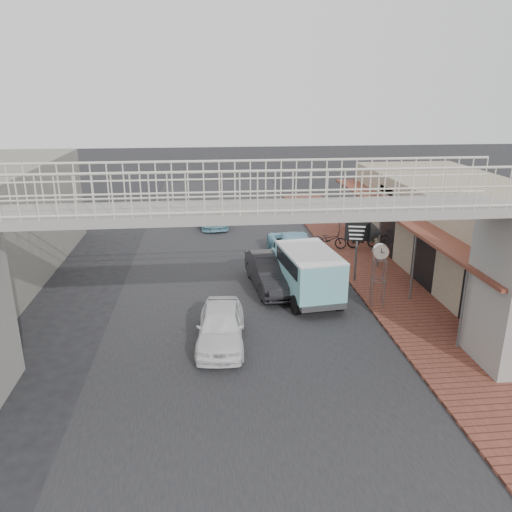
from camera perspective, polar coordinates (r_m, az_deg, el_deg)
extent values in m
plane|color=black|center=(18.93, -1.46, -7.26)|extent=(120.00, 120.00, 0.00)
cube|color=black|center=(18.93, -1.46, -7.24)|extent=(10.00, 60.00, 0.01)
cube|color=brown|center=(22.97, 14.32, -2.96)|extent=(3.00, 40.00, 0.10)
cube|color=gray|center=(25.12, 23.60, 2.57)|extent=(6.00, 18.00, 4.00)
cube|color=brown|center=(23.46, 16.81, 4.58)|extent=(1.80, 18.00, 0.12)
cube|color=silver|center=(26.69, 14.77, 7.24)|extent=(0.08, 2.60, 0.90)
cube|color=#B21914|center=(20.87, 20.88, 3.62)|extent=(0.08, 2.20, 0.80)
cube|color=gray|center=(16.76, 26.62, -3.52)|extent=(1.20, 2.40, 5.00)
cube|color=gray|center=(13.43, -0.26, 5.15)|extent=(14.00, 2.00, 0.24)
cube|color=beige|center=(14.22, -0.65, 8.65)|extent=(14.00, 0.08, 1.10)
cube|color=beige|center=(12.37, 0.17, 7.16)|extent=(14.00, 0.08, 1.10)
imported|color=white|center=(17.00, -4.04, -7.95)|extent=(1.86, 4.00, 1.32)
imported|color=black|center=(21.55, 1.80, -1.82)|extent=(2.03, 4.66, 1.49)
imported|color=#7EC1DB|center=(25.88, 4.14, 1.40)|extent=(2.22, 4.67, 1.29)
imported|color=#67A1B3|center=(31.81, -5.03, 4.54)|extent=(2.05, 4.27, 1.20)
cylinder|color=black|center=(21.89, 2.32, -2.50)|extent=(0.36, 0.80, 0.78)
cylinder|color=black|center=(22.38, 6.62, -2.13)|extent=(0.36, 0.80, 0.78)
cylinder|color=black|center=(19.23, 4.65, -5.61)|extent=(0.36, 0.80, 0.78)
cylinder|color=black|center=(19.79, 9.47, -5.10)|extent=(0.36, 0.80, 0.78)
cube|color=#76C2CC|center=(20.17, 6.09, -1.66)|extent=(2.30, 3.76, 1.50)
cube|color=#76C2CC|center=(22.09, 4.37, -0.50)|extent=(1.91, 1.21, 1.00)
cube|color=black|center=(20.03, 6.13, -0.55)|extent=(2.27, 3.10, 0.56)
cube|color=silver|center=(19.92, 6.17, 0.45)|extent=(2.32, 3.76, 0.07)
imported|color=black|center=(27.09, 8.38, 1.90)|extent=(1.95, 1.24, 0.97)
imported|color=black|center=(27.42, 12.20, 2.01)|extent=(1.83, 0.54, 1.09)
cylinder|color=#59595B|center=(20.28, 13.04, -2.71)|extent=(0.04, 0.04, 1.91)
cylinder|color=#59595B|center=(20.36, 14.30, -2.73)|extent=(0.04, 0.04, 1.91)
cylinder|color=#59595B|center=(19.86, 13.25, -3.19)|extent=(0.04, 0.04, 1.91)
cylinder|color=#59595B|center=(19.95, 14.54, -3.19)|extent=(0.04, 0.04, 1.91)
cylinder|color=silver|center=(19.69, 14.06, 0.49)|extent=(0.64, 0.31, 0.62)
cylinder|color=beige|center=(19.59, 14.12, 0.39)|extent=(0.54, 0.10, 0.54)
cylinder|color=beige|center=(19.80, 14.00, 0.60)|extent=(0.54, 0.10, 0.54)
cylinder|color=#59595B|center=(22.39, 11.39, 0.42)|extent=(0.09, 0.09, 2.64)
cube|color=black|center=(22.09, 11.54, 2.75)|extent=(1.08, 0.30, 0.82)
cone|color=black|center=(22.17, 13.54, 2.66)|extent=(0.76, 1.10, 1.00)
cube|color=white|center=(22.07, 11.43, 2.62)|extent=(0.71, 0.17, 0.55)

